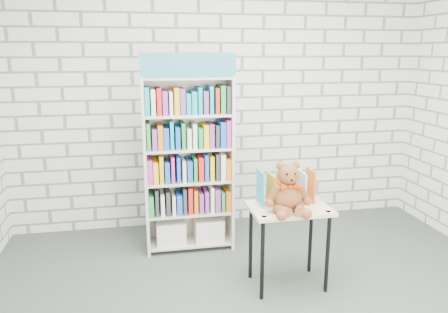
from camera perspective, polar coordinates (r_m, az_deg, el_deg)
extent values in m
cube|color=silver|center=(4.76, -0.41, 7.66)|extent=(4.50, 0.02, 2.80)
cube|color=beige|center=(4.14, -10.25, -1.40)|extent=(0.03, 0.33, 1.68)
cube|color=beige|center=(4.22, 0.80, -0.87)|extent=(0.03, 0.33, 1.68)
cube|color=beige|center=(4.31, -4.90, -0.63)|extent=(0.84, 0.02, 1.68)
cube|color=teal|center=(3.87, -4.67, 11.86)|extent=(0.84, 0.02, 0.20)
cube|color=beige|center=(4.42, -4.47, -10.98)|extent=(0.78, 0.31, 0.02)
cube|color=beige|center=(4.30, -4.55, -7.14)|extent=(0.78, 0.31, 0.02)
cube|color=beige|center=(4.20, -4.63, -3.10)|extent=(0.78, 0.31, 0.02)
cube|color=beige|center=(4.12, -4.71, 1.12)|extent=(0.78, 0.31, 0.02)
cube|color=beige|center=(4.06, -4.80, 5.48)|extent=(0.78, 0.31, 0.02)
cube|color=beige|center=(4.03, -4.89, 10.20)|extent=(0.78, 0.31, 0.02)
cube|color=silver|center=(4.36, -6.97, -9.66)|extent=(0.28, 0.27, 0.22)
cube|color=silver|center=(4.40, -2.06, -9.35)|extent=(0.28, 0.27, 0.22)
cube|color=purple|center=(4.25, -4.56, -5.64)|extent=(0.78, 0.27, 0.22)
cube|color=#333338|center=(4.16, -4.64, -1.51)|extent=(0.78, 0.27, 0.22)
cube|color=red|center=(4.08, -4.73, 2.78)|extent=(0.78, 0.27, 0.22)
cube|color=yellow|center=(4.04, -4.82, 7.19)|extent=(0.78, 0.27, 0.22)
cube|color=#DAC282|center=(3.55, 8.53, -6.72)|extent=(0.64, 0.45, 0.03)
cylinder|color=black|center=(3.46, 5.02, -13.38)|extent=(0.03, 0.03, 0.65)
cylinder|color=black|center=(3.75, 3.50, -11.09)|extent=(0.03, 0.03, 0.65)
cylinder|color=black|center=(3.63, 13.36, -12.30)|extent=(0.03, 0.03, 0.65)
cylinder|color=black|center=(3.92, 11.23, -10.23)|extent=(0.03, 0.03, 0.65)
cylinder|color=black|center=(3.32, 5.26, -7.84)|extent=(0.04, 0.04, 0.01)
cylinder|color=black|center=(3.50, 13.46, -7.03)|extent=(0.04, 0.04, 0.01)
cube|color=#2A9FBA|center=(3.53, 4.75, -4.22)|extent=(0.02, 0.20, 0.26)
cube|color=orange|center=(3.55, 6.08, -4.12)|extent=(0.02, 0.20, 0.26)
cube|color=#F9A11B|center=(3.58, 7.40, -4.03)|extent=(0.02, 0.20, 0.26)
cube|color=black|center=(3.61, 8.69, -3.93)|extent=(0.02, 0.20, 0.26)
cube|color=white|center=(3.64, 9.97, -3.83)|extent=(0.02, 0.20, 0.26)
cube|color=#B95920|center=(3.67, 11.22, -3.73)|extent=(0.02, 0.20, 0.26)
ellipsoid|color=maroon|center=(3.42, 8.26, -5.17)|extent=(0.23, 0.20, 0.23)
sphere|color=maroon|center=(3.36, 8.39, -2.34)|extent=(0.17, 0.17, 0.17)
sphere|color=maroon|center=(3.34, 7.35, -1.21)|extent=(0.06, 0.06, 0.06)
sphere|color=maroon|center=(3.38, 9.35, -1.13)|extent=(0.06, 0.06, 0.06)
sphere|color=maroon|center=(3.31, 8.69, -3.02)|extent=(0.07, 0.07, 0.07)
sphere|color=black|center=(3.28, 8.24, -2.31)|extent=(0.02, 0.02, 0.02)
sphere|color=black|center=(3.30, 9.21, -2.27)|extent=(0.02, 0.02, 0.02)
sphere|color=black|center=(3.28, 8.84, -3.08)|extent=(0.02, 0.02, 0.02)
cylinder|color=maroon|center=(3.36, 6.47, -4.86)|extent=(0.12, 0.10, 0.16)
cylinder|color=maroon|center=(3.42, 10.26, -4.65)|extent=(0.12, 0.09, 0.16)
sphere|color=maroon|center=(3.36, 5.95, -6.06)|extent=(0.07, 0.07, 0.07)
sphere|color=maroon|center=(3.44, 10.83, -5.76)|extent=(0.07, 0.07, 0.07)
cylinder|color=maroon|center=(3.32, 7.66, -7.05)|extent=(0.11, 0.19, 0.09)
cylinder|color=maroon|center=(3.36, 9.86, -6.90)|extent=(0.13, 0.19, 0.09)
sphere|color=maroon|center=(3.24, 7.54, -7.65)|extent=(0.08, 0.08, 0.08)
sphere|color=maroon|center=(3.30, 10.72, -7.42)|extent=(0.08, 0.08, 0.08)
cone|color=#B12F0B|center=(3.31, 8.00, -3.95)|extent=(0.07, 0.07, 0.06)
cone|color=#B12F0B|center=(3.34, 9.28, -3.89)|extent=(0.07, 0.07, 0.06)
sphere|color=#B12F0B|center=(3.32, 8.66, -3.94)|extent=(0.04, 0.04, 0.04)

